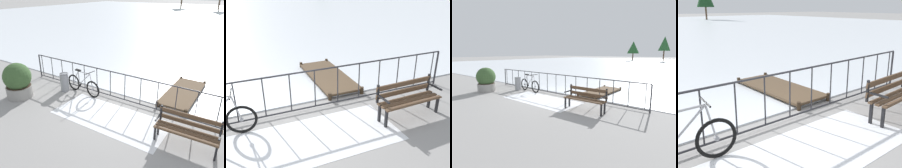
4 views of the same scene
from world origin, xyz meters
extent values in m
plane|color=gray|center=(0.00, 0.00, 0.00)|extent=(160.00, 160.00, 0.00)
cube|color=silver|center=(0.00, 28.40, 0.01)|extent=(80.00, 56.00, 0.03)
cube|color=white|center=(0.14, -1.20, 0.00)|extent=(3.70, 1.63, 0.01)
cylinder|color=#2D2D33|center=(0.00, 0.00, 1.05)|extent=(9.00, 0.04, 0.04)
cylinder|color=#2D2D33|center=(0.00, 0.00, 0.08)|extent=(9.00, 0.04, 0.04)
cylinder|color=#2D2D33|center=(4.50, 0.00, 0.53)|extent=(0.06, 0.06, 1.05)
cylinder|color=#2D2D33|center=(-1.23, 0.00, 0.57)|extent=(0.03, 0.03, 0.97)
cylinder|color=#2D2D33|center=(-0.62, 0.00, 0.57)|extent=(0.03, 0.03, 0.97)
cylinder|color=#2D2D33|center=(0.00, 0.00, 0.57)|extent=(0.03, 0.03, 0.97)
cylinder|color=#2D2D33|center=(0.62, 0.00, 0.57)|extent=(0.03, 0.03, 0.97)
cylinder|color=#2D2D33|center=(1.23, 0.00, 0.57)|extent=(0.03, 0.03, 0.97)
cylinder|color=#2D2D33|center=(1.85, 0.00, 0.57)|extent=(0.03, 0.03, 0.97)
cylinder|color=#2D2D33|center=(2.47, 0.00, 0.57)|extent=(0.03, 0.03, 0.97)
cylinder|color=#2D2D33|center=(3.09, 0.00, 0.57)|extent=(0.03, 0.03, 0.97)
cylinder|color=#2D2D33|center=(3.70, 0.00, 0.57)|extent=(0.03, 0.03, 0.97)
cylinder|color=#2D2D33|center=(4.32, 0.00, 0.57)|extent=(0.03, 0.03, 0.97)
torus|color=black|center=(-1.17, -0.36, 0.33)|extent=(0.66, 0.13, 0.66)
cylinder|color=gray|center=(-1.17, -0.36, 0.33)|extent=(0.09, 0.07, 0.08)
cylinder|color=#B2B2B7|center=(-1.23, -0.36, 0.62)|extent=(0.16, 0.05, 0.59)
cylinder|color=black|center=(-1.29, -0.35, 0.96)|extent=(0.08, 0.52, 0.03)
cube|color=brown|center=(2.53, -1.12, 0.44)|extent=(1.60, 0.16, 0.04)
cube|color=brown|center=(2.54, -1.27, 0.44)|extent=(1.60, 0.16, 0.04)
cube|color=brown|center=(2.54, -1.43, 0.44)|extent=(1.60, 0.16, 0.04)
cube|color=brown|center=(2.53, -1.02, 0.58)|extent=(1.60, 0.11, 0.12)
cube|color=brown|center=(2.53, -1.02, 0.78)|extent=(1.60, 0.11, 0.12)
cube|color=black|center=(3.30, -1.38, 0.22)|extent=(0.05, 0.06, 0.44)
cube|color=black|center=(3.29, -1.12, 0.22)|extent=(0.05, 0.06, 0.44)
cube|color=black|center=(3.29, -1.00, 0.67)|extent=(0.05, 0.05, 0.45)
cube|color=black|center=(3.30, -1.25, 0.64)|extent=(0.05, 0.40, 0.04)
cube|color=black|center=(1.78, -1.43, 0.22)|extent=(0.05, 0.06, 0.44)
cube|color=black|center=(1.77, -1.17, 0.22)|extent=(0.05, 0.06, 0.44)
cube|color=black|center=(1.77, -1.05, 0.67)|extent=(0.05, 0.05, 0.45)
cube|color=black|center=(1.78, -1.30, 0.64)|extent=(0.05, 0.40, 0.04)
cube|color=brown|center=(1.63, 1.68, 0.12)|extent=(1.10, 2.77, 0.06)
cylinder|color=#3C2E20|center=(1.13, 0.30, 0.10)|extent=(0.10, 0.10, 0.20)
cylinder|color=#3C2E20|center=(2.12, 0.30, 0.10)|extent=(0.10, 0.10, 0.20)
cylinder|color=#3C2E20|center=(1.13, 3.07, 0.10)|extent=(0.10, 0.10, 0.20)
cylinder|color=#3C2E20|center=(2.12, 3.07, 0.10)|extent=(0.10, 0.10, 0.20)
camera|label=1|loc=(3.46, -6.09, 3.78)|focal=34.73mm
camera|label=2|loc=(-1.17, -5.46, 3.24)|focal=40.95mm
camera|label=3|loc=(6.12, -6.76, 2.15)|focal=29.35mm
camera|label=4|loc=(-2.68, -3.97, 2.30)|focal=42.82mm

